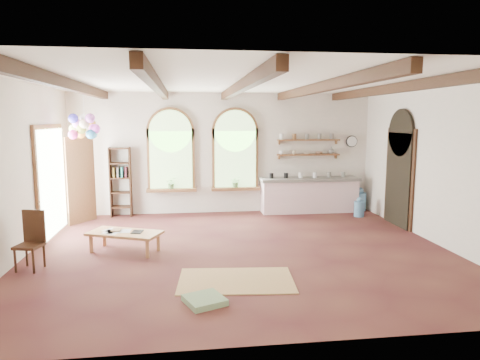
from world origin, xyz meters
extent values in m
plane|color=#592E24|center=(0.00, 0.00, 0.00)|extent=(8.00, 8.00, 0.00)
cube|color=brown|center=(-1.40, 3.44, 1.45)|extent=(1.24, 0.08, 1.64)
cylinder|color=brown|center=(-1.40, 3.44, 2.20)|extent=(1.24, 0.08, 1.24)
cube|color=#8CBA6F|center=(-1.40, 3.40, 1.45)|extent=(1.10, 0.04, 1.50)
cube|color=brown|center=(-1.40, 3.35, 0.66)|extent=(1.30, 0.28, 0.08)
cube|color=brown|center=(0.30, 3.44, 1.45)|extent=(1.24, 0.08, 1.64)
cylinder|color=brown|center=(0.30, 3.44, 2.20)|extent=(1.24, 0.08, 1.24)
cube|color=#8CBA6F|center=(0.30, 3.40, 1.45)|extent=(1.10, 0.04, 1.50)
cube|color=brown|center=(0.30, 3.35, 0.66)|extent=(1.30, 0.28, 0.08)
cube|color=brown|center=(-3.95, 1.80, 1.15)|extent=(0.10, 1.90, 2.50)
cube|color=black|center=(3.95, 1.50, 1.10)|extent=(0.10, 1.30, 2.40)
cube|color=#F9D3DE|center=(2.30, 3.20, 0.43)|extent=(2.60, 0.55, 0.86)
cube|color=gray|center=(2.30, 3.20, 0.90)|extent=(2.68, 0.62, 0.08)
cube|color=brown|center=(2.30, 3.38, 1.55)|extent=(1.70, 0.24, 0.04)
cube|color=brown|center=(2.30, 3.38, 1.95)|extent=(1.70, 0.24, 0.04)
cylinder|color=black|center=(3.55, 3.45, 1.90)|extent=(0.32, 0.04, 0.32)
cube|color=#3E2113|center=(-2.95, 3.32, 0.90)|extent=(0.03, 0.32, 1.80)
cube|color=#3E2113|center=(-2.45, 3.32, 0.90)|extent=(0.03, 0.32, 1.80)
cube|color=tan|center=(-2.20, 0.21, 0.36)|extent=(1.50, 1.10, 0.05)
cube|color=tan|center=(-2.83, 0.23, 0.17)|extent=(0.06, 0.06, 0.34)
cube|color=tan|center=(-1.75, -0.22, 0.17)|extent=(0.06, 0.06, 0.34)
cube|color=tan|center=(-2.65, 0.64, 0.17)|extent=(0.06, 0.06, 0.34)
cube|color=tan|center=(-1.57, 0.19, 0.17)|extent=(0.06, 0.06, 0.34)
cube|color=#3E2113|center=(-3.65, -0.59, 0.41)|extent=(0.47, 0.47, 0.05)
cube|color=#3E2113|center=(-3.61, -0.42, 0.70)|extent=(0.39, 0.13, 0.58)
cube|color=tan|center=(-0.27, -1.55, 0.01)|extent=(1.88, 1.26, 0.02)
cube|color=#6D8A5F|center=(-0.80, -2.30, 0.04)|extent=(0.65, 0.65, 0.09)
cylinder|color=#5284AF|center=(3.75, 3.20, 0.25)|extent=(0.33, 0.33, 0.50)
sphere|color=#5284AF|center=(3.75, 3.20, 0.55)|extent=(0.18, 0.18, 0.18)
cylinder|color=#5284AF|center=(3.43, 2.49, 0.20)|extent=(0.26, 0.26, 0.40)
sphere|color=#5284AF|center=(3.43, 2.49, 0.44)|extent=(0.14, 0.14, 0.14)
cylinder|color=silver|center=(-3.30, 2.30, 2.78)|extent=(0.01, 0.01, 0.85)
sphere|color=teal|center=(-3.15, 2.37, 2.17)|extent=(0.22, 0.22, 0.22)
sphere|color=#F854FD|center=(-3.14, 2.48, 2.29)|extent=(0.22, 0.22, 0.22)
sphere|color=gold|center=(-3.22, 2.60, 2.41)|extent=(0.22, 0.22, 0.22)
sphere|color=white|center=(-3.33, 2.46, 2.53)|extent=(0.22, 0.22, 0.22)
sphere|color=orange|center=(-3.44, 2.49, 2.17)|extent=(0.22, 0.22, 0.22)
sphere|color=#94C353|center=(-3.57, 2.45, 2.29)|extent=(0.22, 0.22, 0.22)
sphere|color=#CC67DB|center=(-3.46, 2.31, 2.41)|extent=(0.22, 0.22, 0.22)
sphere|color=#332BB9|center=(-3.52, 2.21, 2.53)|extent=(0.22, 0.22, 0.22)
sphere|color=#DD318A|center=(-3.50, 2.07, 2.17)|extent=(0.22, 0.22, 0.22)
sphere|color=#ABBA41|center=(-3.34, 2.14, 2.29)|extent=(0.22, 0.22, 0.22)
sphere|color=beige|center=(-3.25, 2.07, 2.41)|extent=(0.22, 0.22, 0.22)
sphere|color=#A44AAD|center=(-3.11, 2.05, 2.53)|extent=(0.22, 0.22, 0.22)
sphere|color=teal|center=(-3.15, 2.22, 2.17)|extent=(0.22, 0.22, 0.22)
sphere|color=#F854FD|center=(-3.06, 2.29, 2.29)|extent=(0.22, 0.22, 0.22)
imported|color=olive|center=(-2.46, 0.33, 0.40)|extent=(0.19, 0.27, 0.02)
cube|color=black|center=(-1.96, 0.16, 0.39)|extent=(0.23, 0.30, 0.01)
imported|color=#598C4C|center=(-1.40, 3.32, 0.85)|extent=(0.27, 0.23, 0.30)
imported|color=#598C4C|center=(0.30, 3.32, 0.85)|extent=(0.27, 0.23, 0.30)
imported|color=white|center=(1.55, 3.38, 1.62)|extent=(0.12, 0.10, 0.10)
imported|color=beige|center=(1.90, 3.38, 1.62)|extent=(0.10, 0.10, 0.09)
imported|color=beige|center=(2.25, 3.38, 1.60)|extent=(0.22, 0.22, 0.05)
imported|color=#8C664C|center=(2.60, 3.38, 1.60)|extent=(0.20, 0.20, 0.06)
imported|color=slate|center=(2.95, 3.38, 1.67)|extent=(0.18, 0.18, 0.19)
camera|label=1|loc=(-1.03, -7.91, 2.52)|focal=32.00mm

